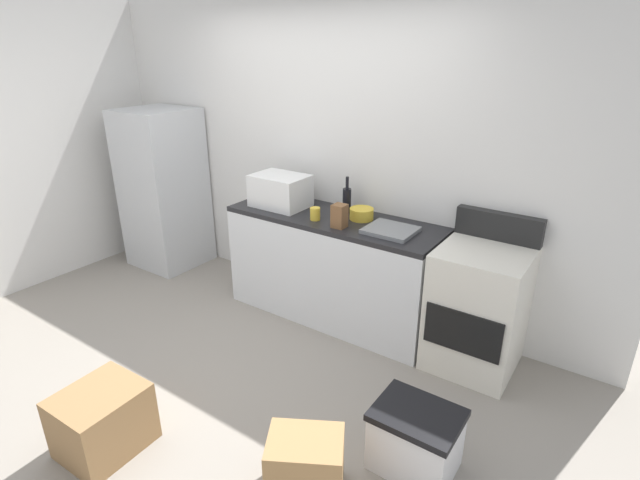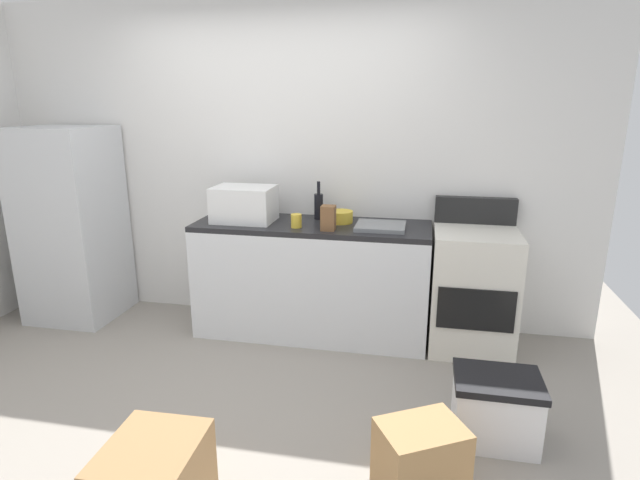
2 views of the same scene
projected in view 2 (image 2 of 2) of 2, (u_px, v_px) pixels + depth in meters
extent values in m
plane|color=gray|center=(221.00, 413.00, 3.05)|extent=(6.00, 6.00, 0.00)
cube|color=silver|center=(285.00, 164.00, 4.17)|extent=(5.00, 0.10, 2.60)
cube|color=silver|center=(312.00, 281.00, 4.02)|extent=(1.80, 0.60, 0.86)
cube|color=black|center=(312.00, 226.00, 3.89)|extent=(1.80, 0.60, 0.04)
cube|color=silver|center=(72.00, 225.00, 4.26)|extent=(0.68, 0.66, 1.61)
cube|color=silver|center=(472.00, 290.00, 3.78)|extent=(0.60, 0.60, 0.90)
cube|color=black|center=(476.00, 310.00, 3.50)|extent=(0.52, 0.02, 0.30)
cube|color=black|center=(475.00, 210.00, 3.87)|extent=(0.60, 0.08, 0.20)
cube|color=white|center=(244.00, 204.00, 3.93)|extent=(0.46, 0.34, 0.27)
cube|color=slate|center=(381.00, 226.00, 3.74)|extent=(0.36, 0.32, 0.03)
cylinder|color=black|center=(319.00, 207.00, 4.01)|extent=(0.07, 0.07, 0.20)
cylinder|color=black|center=(319.00, 188.00, 3.97)|extent=(0.03, 0.03, 0.10)
cylinder|color=gold|center=(296.00, 221.00, 3.76)|extent=(0.08, 0.08, 0.10)
cube|color=brown|center=(328.00, 218.00, 3.67)|extent=(0.10, 0.10, 0.18)
cylinder|color=gold|center=(341.00, 217.00, 3.91)|extent=(0.19, 0.19, 0.09)
cube|color=#A37A4C|center=(421.00, 459.00, 2.40)|extent=(0.48, 0.44, 0.35)
cube|color=silver|center=(495.00, 412.00, 2.78)|extent=(0.44, 0.34, 0.34)
cube|color=black|center=(498.00, 381.00, 2.73)|extent=(0.46, 0.36, 0.04)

